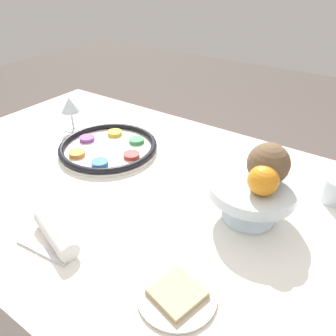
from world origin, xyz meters
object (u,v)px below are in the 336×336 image
coconut (268,164)px  cup_near (334,191)px  bread_plate (177,294)px  seder_plate (108,147)px  orange_fruit (263,180)px  napkin_roll (56,233)px  fruit_stand (252,191)px  wine_glass (70,106)px

coconut → cup_near: (0.15, 0.17, -0.12)m
bread_plate → seder_plate: bearing=145.6°
orange_fruit → napkin_roll: bearing=-140.0°
orange_fruit → cup_near: (0.14, 0.22, -0.11)m
coconut → napkin_roll: coconut is taller
fruit_stand → cup_near: bearing=49.2°
orange_fruit → bread_plate: bearing=-100.3°
napkin_roll → cup_near: cup_near is taller
orange_fruit → coconut: bearing=100.3°
coconut → cup_near: bearing=49.2°
bread_plate → orange_fruit: bearing=79.7°
fruit_stand → bread_plate: bearing=-93.9°
seder_plate → bread_plate: seder_plate is taller
wine_glass → fruit_stand: (0.77, -0.10, -0.01)m
seder_plate → cup_near: cup_near is taller
fruit_stand → seder_plate: bearing=174.8°
wine_glass → bread_plate: bearing=-28.2°
seder_plate → cup_near: (0.71, 0.14, 0.02)m
wine_glass → bread_plate: size_ratio=0.81×
seder_plate → bread_plate: 0.63m
coconut → cup_near: size_ratio=1.43×
fruit_stand → orange_fruit: 0.07m
coconut → cup_near: 0.26m
orange_fruit → napkin_roll: (-0.37, -0.31, -0.12)m
bread_plate → napkin_roll: napkin_roll is taller
napkin_roll → cup_near: (0.51, 0.53, 0.01)m
orange_fruit → bread_plate: (-0.05, -0.28, -0.14)m
fruit_stand → orange_fruit: (0.03, -0.03, 0.06)m
orange_fruit → coconut: coconut is taller
wine_glass → orange_fruit: (0.80, -0.12, 0.05)m
cup_near → bread_plate: bearing=-110.5°
fruit_stand → bread_plate: 0.32m
seder_plate → wine_glass: 0.25m
fruit_stand → orange_fruit: bearing=-42.3°
seder_plate → bread_plate: size_ratio=2.10×
seder_plate → napkin_roll: napkin_roll is taller
seder_plate → cup_near: size_ratio=4.77×
cup_near → seder_plate: bearing=-168.5°
coconut → napkin_roll: 0.53m
wine_glass → orange_fruit: size_ratio=1.83×
napkin_roll → wine_glass: bearing=134.6°
wine_glass → bread_plate: wine_glass is taller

